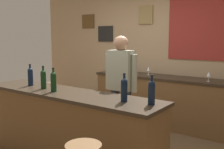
% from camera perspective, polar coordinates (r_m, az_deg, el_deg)
% --- Properties ---
extents(back_wall, '(6.00, 0.09, 2.80)m').
position_cam_1_polar(back_wall, '(5.26, 9.56, 6.00)').
color(back_wall, tan).
rests_on(back_wall, ground_plane).
extents(bar_counter, '(2.62, 0.60, 0.92)m').
position_cam_1_polar(bar_counter, '(3.47, -9.73, -11.15)').
color(bar_counter, brown).
rests_on(bar_counter, ground_plane).
extents(side_counter, '(2.74, 0.56, 0.90)m').
position_cam_1_polar(side_counter, '(4.89, 11.29, -5.66)').
color(side_counter, brown).
rests_on(side_counter, ground_plane).
extents(bartender, '(0.52, 0.21, 1.62)m').
position_cam_1_polar(bartender, '(3.72, 1.92, -2.17)').
color(bartender, '#384766').
rests_on(bartender, ground_plane).
extents(wine_bottle_a, '(0.07, 0.07, 0.31)m').
position_cam_1_polar(wine_bottle_a, '(3.88, -17.29, -0.32)').
color(wine_bottle_a, black).
rests_on(wine_bottle_a, bar_counter).
extents(wine_bottle_b, '(0.07, 0.07, 0.31)m').
position_cam_1_polar(wine_bottle_b, '(3.59, -14.67, -0.86)').
color(wine_bottle_b, black).
rests_on(wine_bottle_b, bar_counter).
extents(wine_bottle_c, '(0.07, 0.07, 0.31)m').
position_cam_1_polar(wine_bottle_c, '(3.37, -12.59, -1.38)').
color(wine_bottle_c, black).
rests_on(wine_bottle_c, bar_counter).
extents(wine_bottle_d, '(0.07, 0.07, 0.31)m').
position_cam_1_polar(wine_bottle_d, '(2.78, 2.65, -3.16)').
color(wine_bottle_d, black).
rests_on(wine_bottle_d, bar_counter).
extents(wine_bottle_e, '(0.07, 0.07, 0.31)m').
position_cam_1_polar(wine_bottle_e, '(2.69, 8.58, -3.65)').
color(wine_bottle_e, black).
rests_on(wine_bottle_e, bar_counter).
extents(wine_glass_a, '(0.07, 0.07, 0.16)m').
position_cam_1_polar(wine_glass_a, '(5.35, 0.27, 1.77)').
color(wine_glass_a, silver).
rests_on(wine_glass_a, side_counter).
extents(wine_glass_b, '(0.07, 0.07, 0.16)m').
position_cam_1_polar(wine_glass_b, '(5.21, 3.77, 1.58)').
color(wine_glass_b, silver).
rests_on(wine_glass_b, side_counter).
extents(wine_glass_c, '(0.07, 0.07, 0.16)m').
position_cam_1_polar(wine_glass_c, '(4.94, 7.91, 1.16)').
color(wine_glass_c, silver).
rests_on(wine_glass_c, side_counter).
extents(wine_glass_d, '(0.07, 0.07, 0.16)m').
position_cam_1_polar(wine_glass_d, '(4.46, 20.25, 0.00)').
color(wine_glass_d, silver).
rests_on(wine_glass_d, side_counter).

